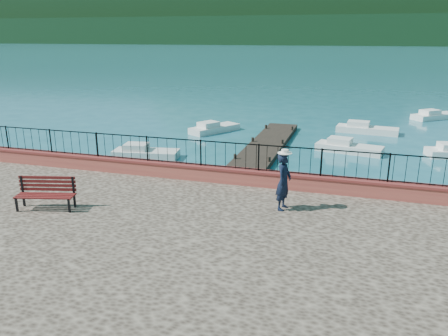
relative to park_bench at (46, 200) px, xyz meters
The scene contains 14 objects.
ground 6.40m from the park_bench, ahead, with size 2000.00×2000.00×0.00m, color #19596B.
parapet 7.44m from the park_bench, 33.41° to the left, with size 28.00×0.46×0.58m, color #B45341.
railing 7.48m from the park_bench, 33.41° to the left, with size 27.00×0.05×0.95m, color black.
dock 13.16m from the park_bench, 71.24° to the left, with size 2.00×16.00×0.30m, color #2D231C.
far_forest 300.55m from the park_bench, 88.82° to the left, with size 900.00×60.00×18.00m, color black.
foothills 361.03m from the park_bench, 89.01° to the left, with size 900.00×120.00×44.00m, color black.
park_bench is the anchor object (origin of this frame).
person 7.48m from the park_bench, 16.74° to the left, with size 0.66×0.44×1.82m, color black.
hat 7.62m from the park_bench, 16.74° to the left, with size 0.44×0.44×0.12m, color white.
boat_0 10.42m from the park_bench, 99.48° to the left, with size 3.54×1.30×0.80m, color silver.
boat_1 17.23m from the park_bench, 58.67° to the left, with size 3.69×1.30×0.80m, color silver.
boat_3 17.67m from the park_bench, 90.50° to the left, with size 3.69×1.30×0.80m, color silver.
boat_4 22.69m from the park_bench, 63.82° to the left, with size 4.06×1.30×0.80m, color white.
boat_5 31.39m from the park_bench, 60.86° to the left, with size 4.01×1.30×0.80m, color white.
Camera 1 is at (2.86, -11.06, 6.48)m, focal length 35.00 mm.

